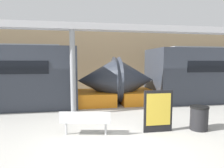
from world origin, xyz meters
The scene contains 7 objects.
ground_plane centered at (0.00, 0.00, 0.00)m, with size 60.00×60.00×0.00m, color #B2AFA8.
station_wall centered at (0.00, 10.23, 2.50)m, with size 56.00×0.20×5.00m, color #9E8460.
bench_near centered at (-0.76, 1.12, 0.50)m, with size 1.66×0.75×0.81m.
trash_bin centered at (3.13, 0.99, 0.42)m, with size 0.62×0.62×0.83m.
poster_board centered at (1.65, 1.03, 0.71)m, with size 0.99×0.07×1.41m.
support_column_near centered at (-1.17, 3.73, 1.85)m, with size 0.23×0.23×3.70m, color gray.
canopy_beam centered at (-1.17, 3.73, 3.84)m, with size 28.00×0.60×0.28m, color #B7B7BC.
Camera 1 is at (-1.00, -5.10, 2.35)m, focal length 32.00 mm.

